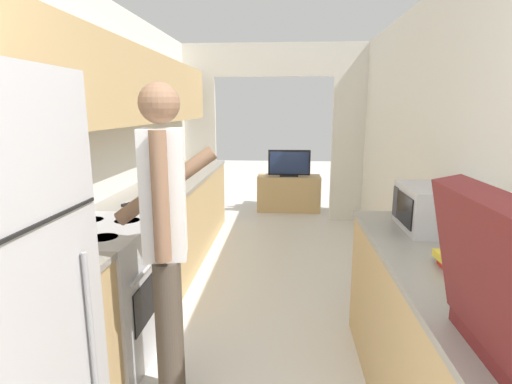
{
  "coord_description": "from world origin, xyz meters",
  "views": [
    {
      "loc": [
        0.18,
        -0.44,
        1.62
      ],
      "look_at": [
        -0.04,
        2.6,
        0.98
      ],
      "focal_mm": 28.0,
      "sensor_mm": 36.0,
      "label": 1
    }
  ],
  "objects": [
    {
      "name": "counter_right",
      "position": [
        0.99,
        1.33,
        0.45
      ],
      "size": [
        0.62,
        2.13,
        0.89
      ],
      "color": "tan",
      "rests_on": "ground_plane"
    },
    {
      "name": "tv_cabinet",
      "position": [
        0.24,
        5.86,
        0.28
      ],
      "size": [
        1.0,
        0.42,
        0.56
      ],
      "color": "tan",
      "rests_on": "ground_plane"
    },
    {
      "name": "range_oven",
      "position": [
        -0.98,
        1.84,
        0.45
      ],
      "size": [
        0.66,
        0.8,
        1.03
      ],
      "color": "#B7B7BC",
      "rests_on": "ground_plane"
    },
    {
      "name": "person",
      "position": [
        -0.42,
        1.47,
        0.94
      ],
      "size": [
        0.56,
        0.43,
        1.74
      ],
      "rotation": [
        0.0,
        0.0,
        1.78
      ],
      "color": "#4C4238",
      "rests_on": "ground_plane"
    },
    {
      "name": "book_stack",
      "position": [
        1.01,
        1.3,
        0.93
      ],
      "size": [
        0.23,
        0.3,
        0.07
      ],
      "color": "red",
      "rests_on": "counter_right"
    },
    {
      "name": "wall_far_with_doorway",
      "position": [
        0.0,
        5.33,
        1.44
      ],
      "size": [
        2.97,
        0.06,
        2.5
      ],
      "color": "silver",
      "rests_on": "ground_plane"
    },
    {
      "name": "counter_left",
      "position": [
        -0.99,
        3.41,
        0.45
      ],
      "size": [
        0.62,
        4.03,
        0.89
      ],
      "color": "tan",
      "rests_on": "ground_plane"
    },
    {
      "name": "television",
      "position": [
        0.24,
        5.81,
        0.77
      ],
      "size": [
        0.66,
        0.16,
        0.42
      ],
      "color": "black",
      "rests_on": "tv_cabinet"
    },
    {
      "name": "knife",
      "position": [
        -1.01,
        2.49,
        0.9
      ],
      "size": [
        0.13,
        0.33,
        0.02
      ],
      "rotation": [
        0.0,
        0.0,
        -0.45
      ],
      "color": "#B7B7BC",
      "rests_on": "counter_left"
    },
    {
      "name": "microwave",
      "position": [
        1.08,
        1.96,
        1.03
      ],
      "size": [
        0.38,
        0.47,
        0.27
      ],
      "color": "#B7B7BC",
      "rests_on": "counter_right"
    },
    {
      "name": "wall_left",
      "position": [
        -1.24,
        2.48,
        1.47
      ],
      "size": [
        0.38,
        7.7,
        2.5
      ],
      "color": "silver",
      "rests_on": "ground_plane"
    },
    {
      "name": "wall_right",
      "position": [
        1.32,
        2.05,
        1.25
      ],
      "size": [
        0.06,
        7.7,
        2.5
      ],
      "color": "silver",
      "rests_on": "ground_plane"
    }
  ]
}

